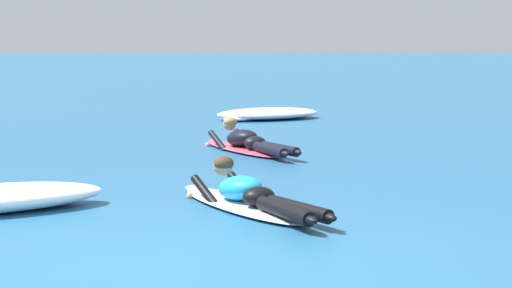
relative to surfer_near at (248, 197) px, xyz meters
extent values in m
plane|color=#235B84|center=(-0.58, 7.73, -0.13)|extent=(120.00, 120.00, 0.00)
ellipsoid|color=silver|center=(-0.05, 0.09, -0.10)|extent=(1.61, 2.26, 0.07)
ellipsoid|color=silver|center=(-0.58, 1.03, -0.09)|extent=(0.28, 0.28, 0.06)
ellipsoid|color=#1E9EDB|center=(-0.08, 0.14, 0.07)|extent=(0.65, 0.74, 0.34)
ellipsoid|color=black|center=(0.10, -0.19, 0.04)|extent=(0.43, 0.41, 0.20)
cylinder|color=black|center=(0.32, -0.74, 0.01)|extent=(0.51, 0.86, 0.14)
ellipsoid|color=black|center=(0.52, -1.14, 0.01)|extent=(0.19, 0.24, 0.08)
cylinder|color=black|center=(0.46, -0.67, 0.01)|extent=(0.60, 0.82, 0.14)
ellipsoid|color=black|center=(0.70, -1.04, 0.01)|extent=(0.19, 0.24, 0.08)
cylinder|color=black|center=(-0.44, 0.33, -0.01)|extent=(0.35, 0.53, 0.32)
sphere|color=tan|center=(-0.62, 0.65, -0.11)|extent=(0.09, 0.09, 0.09)
cylinder|color=black|center=(-0.04, 0.53, -0.01)|extent=(0.35, 0.53, 0.32)
sphere|color=tan|center=(-0.21, 0.83, -0.11)|extent=(0.09, 0.09, 0.09)
sphere|color=tan|center=(-0.26, 0.46, 0.25)|extent=(0.21, 0.21, 0.21)
ellipsoid|color=#47331E|center=(-0.25, 0.44, 0.28)|extent=(0.29, 0.28, 0.16)
ellipsoid|color=#E54C66|center=(0.05, 4.44, -0.10)|extent=(1.44, 2.13, 0.07)
ellipsoid|color=#E54C66|center=(-0.42, 5.34, -0.09)|extent=(0.26, 0.26, 0.06)
ellipsoid|color=black|center=(0.02, 4.48, 0.07)|extent=(0.67, 0.80, 0.35)
ellipsoid|color=black|center=(0.21, 4.13, 0.04)|extent=(0.43, 0.41, 0.20)
cylinder|color=black|center=(0.40, 3.58, 0.01)|extent=(0.48, 0.84, 0.14)
ellipsoid|color=black|center=(0.58, 3.19, 0.01)|extent=(0.19, 0.24, 0.08)
cylinder|color=black|center=(0.54, 3.65, 0.01)|extent=(0.56, 0.81, 0.14)
ellipsoid|color=black|center=(0.76, 3.28, 0.01)|extent=(0.19, 0.24, 0.08)
cylinder|color=black|center=(-0.35, 4.72, -0.01)|extent=(0.33, 0.52, 0.32)
sphere|color=tan|center=(-0.52, 5.04, -0.11)|extent=(0.09, 0.09, 0.09)
cylinder|color=black|center=(0.05, 4.91, -0.01)|extent=(0.33, 0.52, 0.32)
sphere|color=tan|center=(-0.11, 5.21, -0.11)|extent=(0.09, 0.09, 0.09)
sphere|color=tan|center=(-0.16, 4.84, 0.25)|extent=(0.21, 0.21, 0.21)
ellipsoid|color=#AD894C|center=(-0.16, 4.83, 0.28)|extent=(0.29, 0.28, 0.16)
ellipsoid|color=white|center=(0.66, 9.44, -0.01)|extent=(2.50, 1.86, 0.24)
ellipsoid|color=white|center=(1.12, 9.80, -0.05)|extent=(0.99, 0.92, 0.16)
ellipsoid|color=white|center=(0.07, 9.10, -0.07)|extent=(0.98, 0.96, 0.13)
ellipsoid|color=white|center=(-2.13, 0.31, -0.04)|extent=(0.92, 0.66, 0.19)
camera|label=1|loc=(-0.22, -8.75, 1.66)|focal=61.36mm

